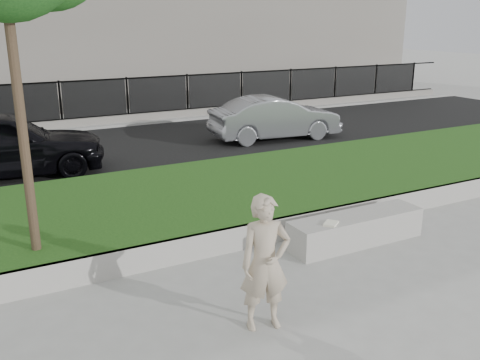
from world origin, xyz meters
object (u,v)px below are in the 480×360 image
man (265,263)px  car_dark (1,144)px  car_silver (275,118)px  book (331,223)px  stone_bench (356,229)px

man → car_dark: bearing=117.3°
man → car_silver: man is taller
car_dark → car_silver: bearing=-80.0°
man → book: man is taller
stone_bench → man: 2.98m
man → book: (1.94, 1.29, -0.32)m
book → car_dark: 7.91m
stone_bench → book: (-0.62, -0.13, 0.25)m
stone_bench → book: size_ratio=9.37×
man → car_silver: bearing=70.3°
car_silver → stone_bench: bearing=164.4°
car_dark → car_silver: 7.55m
car_dark → man: bearing=-159.0°
book → car_silver: 8.06m
man → car_dark: 8.35m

